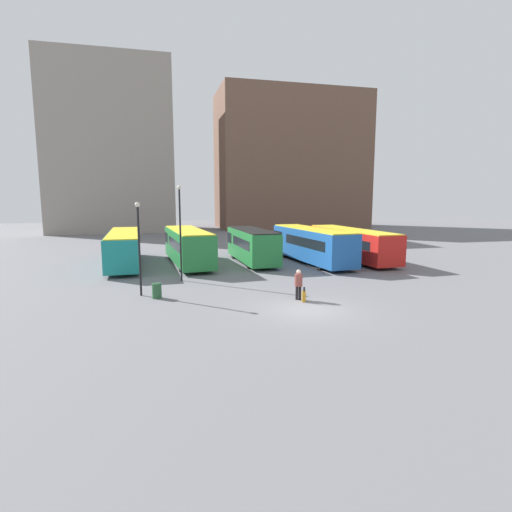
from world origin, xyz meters
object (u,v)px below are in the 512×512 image
object	(u,v)px
lamp_post_1	(180,226)
bus_2	(252,245)
bus_0	(124,247)
lamp_post_0	(139,241)
suitcase	(304,296)
bus_4	(351,243)
bus_3	(311,244)
traveler	(298,282)
bus_1	(188,245)
trash_bin	(157,291)

from	to	relation	value
lamp_post_1	bus_2	bearing A→B (deg)	44.67
bus_0	lamp_post_0	size ratio (longest dim) A/B	2.29
suitcase	bus_4	bearing A→B (deg)	-22.21
bus_2	bus_3	world-z (taller)	bus_3
bus_3	suitcase	world-z (taller)	bus_3
bus_0	bus_4	bearing A→B (deg)	-97.62
bus_4	traveler	distance (m)	15.80
bus_3	lamp_post_1	xyz separation A→B (m)	(-11.44, -5.24, 2.08)
suitcase	lamp_post_1	bearing A→B (deg)	53.88
bus_1	bus_4	bearing A→B (deg)	-98.54
bus_2	lamp_post_1	bearing A→B (deg)	133.01
bus_0	lamp_post_0	distance (m)	11.60
lamp_post_0	trash_bin	size ratio (longest dim) A/B	6.27
bus_3	lamp_post_0	world-z (taller)	lamp_post_0
trash_bin	lamp_post_0	bearing A→B (deg)	136.55
bus_4	suitcase	xyz separation A→B (m)	(-9.46, -13.04, -1.23)
bus_3	bus_0	bearing A→B (deg)	75.95
lamp_post_1	trash_bin	size ratio (longest dim) A/B	7.51
bus_0	suitcase	distance (m)	18.15
bus_0	bus_3	xyz separation A→B (m)	(15.63, -2.49, 0.11)
bus_4	lamp_post_0	world-z (taller)	lamp_post_0
bus_0	bus_1	distance (m)	5.26
traveler	trash_bin	size ratio (longest dim) A/B	1.98
bus_2	bus_4	size ratio (longest dim) A/B	0.75
traveler	suitcase	bearing A→B (deg)	-151.06
lamp_post_1	bus_0	bearing A→B (deg)	118.49
lamp_post_1	trash_bin	bearing A→B (deg)	-110.15
bus_3	trash_bin	bearing A→B (deg)	121.57
suitcase	lamp_post_0	world-z (taller)	lamp_post_0
trash_bin	suitcase	bearing A→B (deg)	-19.50
trash_bin	bus_3	bearing A→B (deg)	36.58
bus_1	bus_2	size ratio (longest dim) A/B	1.19
traveler	lamp_post_0	world-z (taller)	lamp_post_0
bus_3	bus_2	bearing A→B (deg)	72.59
suitcase	trash_bin	size ratio (longest dim) A/B	0.99
bus_2	bus_3	distance (m)	5.14
traveler	bus_2	bearing A→B (deg)	11.64
bus_0	lamp_post_1	bearing A→B (deg)	-153.66
lamp_post_1	trash_bin	world-z (taller)	lamp_post_1
bus_2	traveler	xyz separation A→B (m)	(-0.48, -13.04, -0.56)
bus_4	traveler	bearing A→B (deg)	139.66
bus_4	traveler	world-z (taller)	bus_4
bus_3	traveler	size ratio (longest dim) A/B	6.89
bus_1	bus_4	xyz separation A→B (m)	(14.55, -0.91, -0.08)
bus_1	bus_4	size ratio (longest dim) A/B	0.89
bus_2	trash_bin	world-z (taller)	bus_2
bus_3	traveler	distance (m)	13.16
suitcase	bus_1	bearing A→B (deg)	33.82
suitcase	lamp_post_1	world-z (taller)	lamp_post_1
bus_2	lamp_post_0	xyz separation A→B (m)	(-8.94, -9.98, 1.60)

